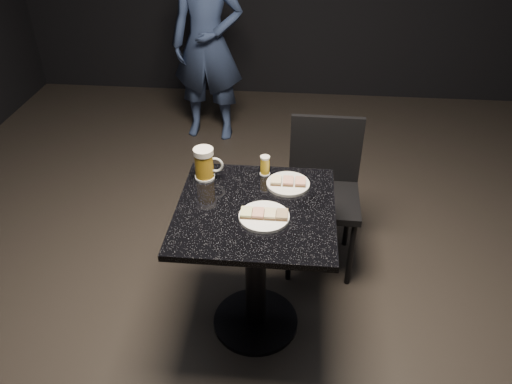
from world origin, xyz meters
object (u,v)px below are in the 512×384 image
at_px(beer_tumbler, 265,165).
at_px(plate_small, 288,184).
at_px(patron, 207,44).
at_px(beer_mug, 205,164).
at_px(table, 256,249).
at_px(chair, 323,186).
at_px(plate_large, 264,217).

bearing_deg(beer_tumbler, plate_small, -37.31).
bearing_deg(patron, beer_mug, -77.17).
distance_m(table, beer_mug, 0.47).
bearing_deg(plate_small, beer_tumbler, 142.69).
bearing_deg(patron, chair, -55.64).
height_order(plate_large, chair, chair).
bearing_deg(patron, plate_small, -66.09).
bearing_deg(plate_large, patron, 106.04).
distance_m(plate_large, table, 0.26).
bearing_deg(beer_mug, chair, 31.39).
height_order(patron, beer_mug, patron).
distance_m(table, beer_tumbler, 0.40).
xyz_separation_m(plate_large, beer_tumbler, (-0.02, 0.35, 0.04)).
bearing_deg(plate_large, beer_tumbler, 93.89).
height_order(plate_small, beer_tumbler, beer_tumbler).
distance_m(plate_small, patron, 2.01).
bearing_deg(chair, plate_small, -116.36).
bearing_deg(patron, plate_large, -70.67).
distance_m(patron, table, 2.17).
bearing_deg(table, patron, 105.45).
relative_size(plate_small, patron, 0.13).
relative_size(plate_large, beer_tumbler, 2.23).
height_order(table, chair, chair).
relative_size(patron, table, 2.10).
xyz_separation_m(table, beer_mug, (-0.26, 0.22, 0.32)).
xyz_separation_m(plate_small, beer_tumbler, (-0.12, 0.09, 0.04)).
bearing_deg(beer_mug, beer_tumbler, 12.03).
distance_m(patron, beer_mug, 1.88).
height_order(plate_large, beer_mug, beer_mug).
distance_m(plate_small, beer_mug, 0.40).
relative_size(plate_small, beer_tumbler, 2.07).
bearing_deg(table, chair, 60.47).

